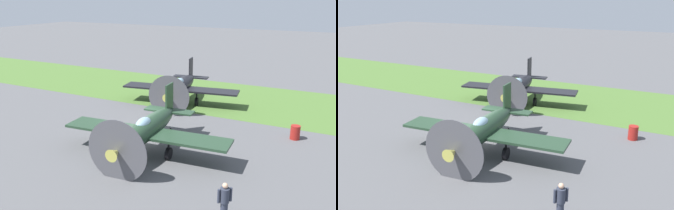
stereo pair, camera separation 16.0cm
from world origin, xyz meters
The scene contains 6 objects.
ground_plane centered at (0.00, 0.00, 0.00)m, with size 160.00×160.00×0.00m, color #515154.
grass_verge centered at (0.00, -11.71, 0.00)m, with size 120.00×11.00×0.01m, color #476B2D.
airplane_lead centered at (-1.76, 1.64, 1.47)m, with size 9.90×7.83×3.52m.
airplane_wingman centered at (0.83, -8.31, 1.46)m, with size 9.84×7.83×3.48m.
ground_crew_chief centered at (-7.85, 5.91, 0.91)m, with size 0.49×0.46×1.73m.
fuel_drum centered at (-9.05, -4.43, 0.45)m, with size 0.60×0.60×0.90m, color maroon.
Camera 1 is at (-11.55, 17.95, 8.75)m, focal length 38.03 mm.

